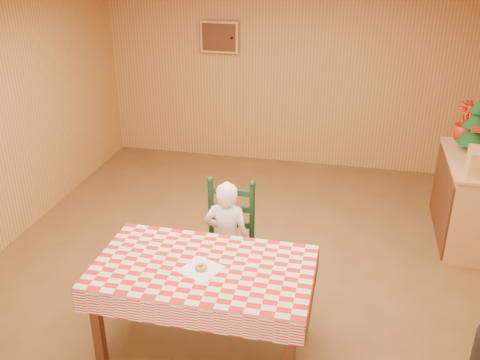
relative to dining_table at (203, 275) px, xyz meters
name	(u,v)px	position (x,y,z in m)	size (l,w,h in m)	color
ground	(235,278)	(0.02, 0.96, -0.69)	(6.00, 6.00, 0.00)	brown
cabin_walls	(248,78)	(0.02, 1.50, 1.14)	(5.10, 6.05, 2.65)	#B88042
dining_table	(203,275)	(0.00, 0.00, 0.00)	(1.66, 0.96, 0.77)	#512915
ladder_chair	(229,242)	(0.00, 0.79, -0.18)	(0.44, 0.40, 1.08)	black
seated_child	(227,240)	(0.00, 0.73, -0.13)	(0.41, 0.27, 1.12)	white
napkin	(201,269)	(0.00, -0.05, 0.08)	(0.26, 0.26, 0.00)	white
donut	(201,267)	(0.00, -0.05, 0.10)	(0.09, 0.09, 0.03)	#B38340
shelf_unit	(466,199)	(2.23, 2.23, -0.22)	(0.54, 1.24, 0.93)	tan
christmas_tree	(476,125)	(2.24, 2.48, 0.52)	(0.34, 0.34, 0.62)	#512915
flower_arrangement	(466,121)	(2.19, 2.78, 0.46)	(0.25, 0.25, 0.44)	#AD1F0F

